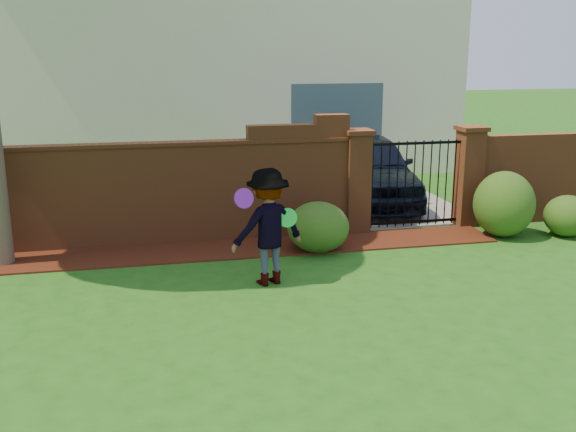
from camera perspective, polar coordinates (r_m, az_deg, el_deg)
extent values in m
cube|color=#1D4F13|center=(8.09, -1.69, -9.91)|extent=(80.00, 80.00, 0.01)
cube|color=#361309|center=(11.10, -9.77, -3.15)|extent=(11.10, 1.08, 0.03)
cube|color=brown|center=(11.54, -16.07, 1.47)|extent=(8.70, 0.25, 1.70)
cube|color=brown|center=(11.65, 0.87, 7.15)|extent=(1.80, 0.25, 0.30)
cube|color=brown|center=(11.77, 3.75, 8.32)|extent=(0.60, 0.25, 0.16)
cube|color=brown|center=(11.39, -16.38, 5.79)|extent=(8.70, 0.31, 0.06)
cube|color=brown|center=(13.99, 22.52, 3.14)|extent=(4.00, 0.25, 1.70)
cube|color=brown|center=(12.10, 5.93, 2.79)|extent=(0.42, 0.42, 1.80)
cube|color=brown|center=(11.95, 6.05, 7.21)|extent=(0.50, 0.50, 0.08)
cube|color=brown|center=(12.95, 15.23, 3.13)|extent=(0.42, 0.42, 1.80)
cube|color=brown|center=(12.81, 15.51, 7.25)|extent=(0.50, 0.50, 0.08)
cylinder|color=black|center=(12.20, 7.23, 2.61)|extent=(0.02, 0.02, 1.60)
cylinder|color=black|center=(12.26, 7.94, 2.64)|extent=(0.02, 0.02, 1.60)
cylinder|color=black|center=(12.31, 8.65, 2.67)|extent=(0.02, 0.02, 1.60)
cylinder|color=black|center=(12.37, 9.35, 2.69)|extent=(0.02, 0.02, 1.60)
cylinder|color=black|center=(12.43, 10.04, 2.72)|extent=(0.02, 0.02, 1.60)
cylinder|color=black|center=(12.50, 10.73, 2.75)|extent=(0.02, 0.02, 1.60)
cylinder|color=black|center=(12.56, 11.41, 2.77)|extent=(0.02, 0.02, 1.60)
cylinder|color=black|center=(12.62, 12.09, 2.80)|extent=(0.02, 0.02, 1.60)
cylinder|color=black|center=(12.69, 12.75, 2.82)|extent=(0.02, 0.02, 1.60)
cylinder|color=black|center=(12.76, 13.41, 2.85)|extent=(0.02, 0.02, 1.60)
cylinder|color=black|center=(12.83, 14.06, 2.87)|extent=(0.02, 0.02, 1.60)
cube|color=black|center=(12.66, 10.58, -0.49)|extent=(1.78, 0.03, 0.05)
cube|color=black|center=(12.37, 10.89, 6.15)|extent=(1.78, 0.03, 0.05)
cube|color=gray|center=(16.34, 5.15, 2.65)|extent=(3.20, 8.00, 0.01)
cube|color=beige|center=(19.39, -5.59, 13.42)|extent=(12.00, 6.00, 6.00)
cube|color=#384C5B|center=(17.13, 4.18, 7.28)|extent=(2.40, 0.12, 2.40)
imported|color=black|center=(14.33, 7.03, 3.93)|extent=(2.27, 4.53, 1.48)
ellipsoid|color=#1D4715|center=(10.97, 2.60, -0.95)|extent=(1.03, 1.03, 0.84)
ellipsoid|color=#1D4715|center=(12.40, 18.05, 0.97)|extent=(1.08, 1.08, 1.18)
ellipsoid|color=#1D4715|center=(12.87, 22.88, 0.01)|extent=(0.84, 0.84, 0.74)
imported|color=gray|center=(9.37, -1.68, -0.99)|extent=(1.21, 0.90, 1.68)
cylinder|color=purple|center=(9.01, -3.81, 1.53)|extent=(0.29, 0.15, 0.28)
cylinder|color=green|center=(9.33, -0.05, -0.15)|extent=(0.28, 0.07, 0.28)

